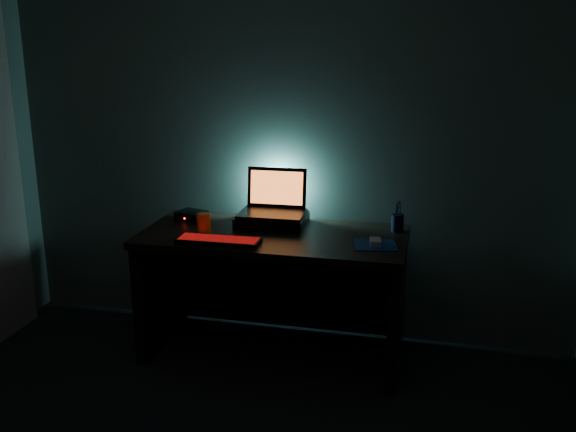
% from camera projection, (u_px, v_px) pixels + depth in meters
% --- Properties ---
extents(room, '(3.50, 4.00, 2.50)m').
position_uv_depth(room, '(142.00, 231.00, 1.98)').
color(room, black).
rests_on(room, ground).
extents(desk, '(1.50, 0.70, 0.75)m').
position_uv_depth(desk, '(276.00, 273.00, 3.75)').
color(desk, black).
rests_on(desk, ground).
extents(riser, '(0.41, 0.31, 0.06)m').
position_uv_depth(riser, '(272.00, 220.00, 3.78)').
color(riser, black).
rests_on(riser, desk).
extents(laptop, '(0.39, 0.29, 0.26)m').
position_uv_depth(laptop, '(274.00, 203.00, 3.81)').
color(laptop, black).
rests_on(laptop, riser).
extents(keyboard, '(0.46, 0.15, 0.03)m').
position_uv_depth(keyboard, '(219.00, 241.00, 3.46)').
color(keyboard, black).
rests_on(keyboard, desk).
extents(mousepad, '(0.25, 0.24, 0.00)m').
position_uv_depth(mousepad, '(375.00, 245.00, 3.43)').
color(mousepad, navy).
rests_on(mousepad, desk).
extents(mouse, '(0.07, 0.11, 0.03)m').
position_uv_depth(mouse, '(375.00, 242.00, 3.42)').
color(mouse, '#A0A1A6').
rests_on(mouse, mousepad).
extents(pen_cup, '(0.08, 0.08, 0.10)m').
position_uv_depth(pen_cup, '(397.00, 223.00, 3.65)').
color(pen_cup, black).
rests_on(pen_cup, desk).
extents(juice_glass, '(0.09, 0.09, 0.13)m').
position_uv_depth(juice_glass, '(204.00, 225.00, 3.58)').
color(juice_glass, orange).
rests_on(juice_glass, desk).
extents(router, '(0.20, 0.18, 0.06)m').
position_uv_depth(router, '(192.00, 216.00, 3.88)').
color(router, black).
rests_on(router, desk).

